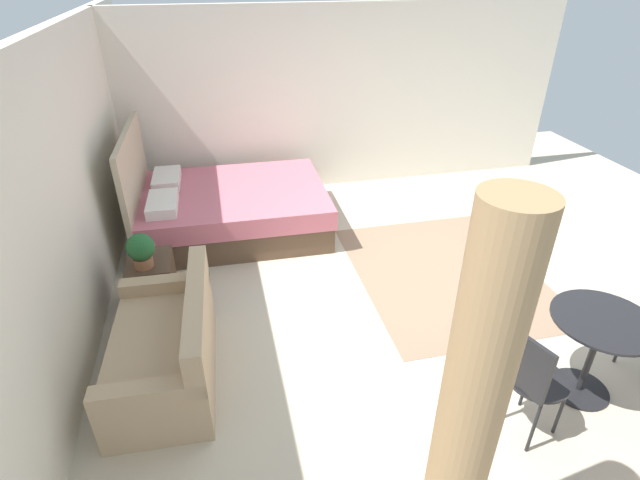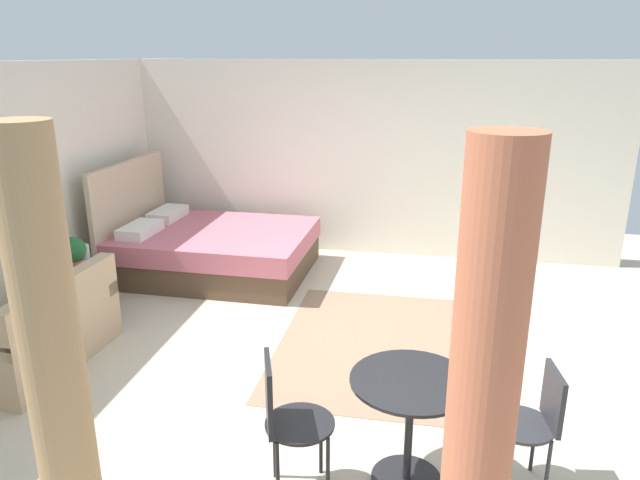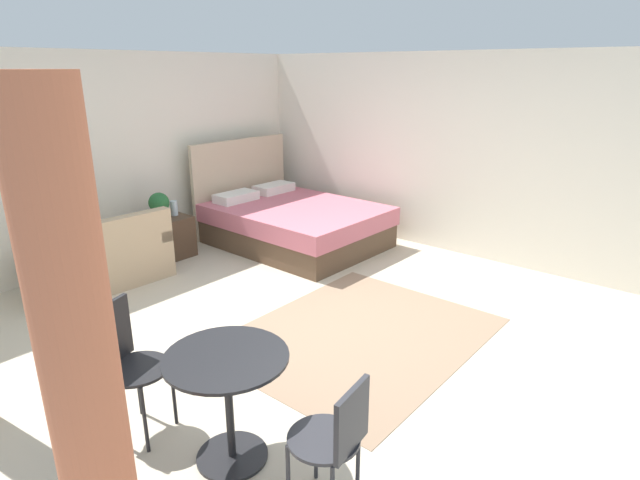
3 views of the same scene
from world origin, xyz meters
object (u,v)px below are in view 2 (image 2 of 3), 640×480
(bed, at_px, (211,248))
(couch, at_px, (40,335))
(nightstand, at_px, (87,290))
(vase, at_px, (85,254))
(cafe_chair_near_window, at_px, (535,417))
(balcony_table, at_px, (410,410))
(potted_plant, at_px, (73,252))
(cafe_chair_near_couch, at_px, (285,414))

(bed, xyz_separation_m, couch, (-2.40, 0.63, -0.03))
(couch, height_order, nightstand, couch)
(vase, bearing_deg, bed, -33.96)
(couch, xyz_separation_m, cafe_chair_near_window, (-0.78, -3.90, 0.21))
(balcony_table, bearing_deg, potted_plant, 62.00)
(bed, xyz_separation_m, potted_plant, (-1.49, 0.84, 0.40))
(nightstand, distance_m, cafe_chair_near_window, 4.47)
(couch, relative_size, balcony_table, 1.93)
(vase, height_order, cafe_chair_near_couch, cafe_chair_near_couch)
(cafe_chair_near_couch, bearing_deg, vase, 49.89)
(bed, height_order, cafe_chair_near_couch, bed)
(vase, distance_m, balcony_table, 3.94)
(couch, height_order, cafe_chair_near_window, couch)
(nightstand, relative_size, cafe_chair_near_window, 0.65)
(couch, xyz_separation_m, cafe_chair_near_couch, (-1.12, -2.45, 0.28))
(couch, bearing_deg, potted_plant, 12.97)
(vase, height_order, balcony_table, balcony_table)
(balcony_table, bearing_deg, couch, 74.46)
(cafe_chair_near_window, xyz_separation_m, cafe_chair_near_couch, (-0.34, 1.45, 0.06))
(nightstand, relative_size, potted_plant, 1.55)
(couch, bearing_deg, cafe_chair_near_window, -101.30)
(nightstand, bearing_deg, potted_plant, 165.84)
(balcony_table, distance_m, cafe_chair_near_window, 0.75)
(bed, distance_m, nightstand, 1.61)
(potted_plant, height_order, cafe_chair_near_couch, cafe_chair_near_couch)
(bed, xyz_separation_m, balcony_table, (-3.28, -2.53, 0.20))
(cafe_chair_near_window, relative_size, cafe_chair_near_couch, 0.88)
(potted_plant, xyz_separation_m, cafe_chair_near_window, (-1.69, -4.11, -0.21))
(vase, height_order, cafe_chair_near_window, cafe_chair_near_window)
(bed, xyz_separation_m, cafe_chair_near_window, (-3.18, -3.27, 0.18))
(potted_plant, bearing_deg, balcony_table, -118.00)
(bed, distance_m, vase, 1.56)
(couch, distance_m, vase, 1.20)
(couch, relative_size, cafe_chair_near_couch, 1.57)
(nightstand, xyz_separation_m, potted_plant, (-0.10, 0.03, 0.44))
(couch, relative_size, potted_plant, 4.25)
(vase, distance_m, cafe_chair_near_window, 4.55)
(vase, bearing_deg, potted_plant, -174.93)
(potted_plant, bearing_deg, nightstand, -14.16)
(couch, height_order, vase, couch)
(balcony_table, xyz_separation_m, cafe_chair_near_couch, (-0.24, 0.71, 0.05))
(vase, bearing_deg, cafe_chair_near_window, -114.86)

